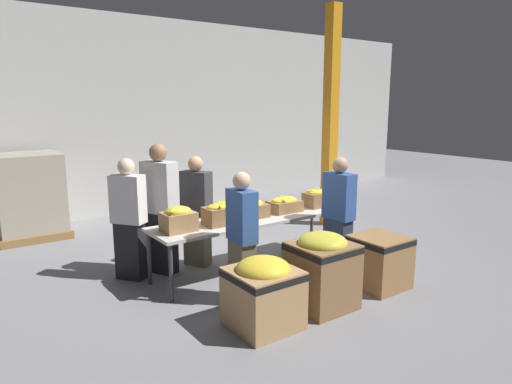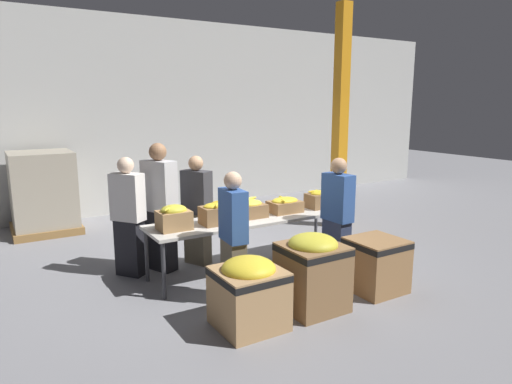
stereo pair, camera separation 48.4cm
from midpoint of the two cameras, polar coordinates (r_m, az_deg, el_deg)
name	(u,v)px [view 1 (the left image)]	position (r m, az deg, el deg)	size (l,w,h in m)	color
ground_plane	(253,269)	(6.46, -2.56, -9.62)	(30.00, 30.00, 0.00)	gray
wall_back	(135,117)	(9.87, -16.32, 9.03)	(16.00, 0.08, 4.00)	#B7B7B2
sorting_table	(253,221)	(6.25, -2.61, -3.65)	(2.88, 0.76, 0.74)	beige
banana_box_0	(178,219)	(5.67, -12.10, -3.30)	(0.39, 0.32, 0.31)	#A37A4C
banana_box_1	(220,214)	(5.88, -6.88, -2.73)	(0.40, 0.30, 0.30)	olive
banana_box_2	(251,208)	(6.23, -2.84, -2.09)	(0.42, 0.33, 0.26)	olive
banana_box_3	(284,204)	(6.54, 1.44, -1.54)	(0.45, 0.33, 0.23)	olive
banana_box_4	(318,198)	(6.90, 5.80, -0.73)	(0.43, 0.28, 0.27)	olive
volunteer_0	(242,238)	(5.26, -4.43, -5.80)	(0.24, 0.43, 1.53)	#6B604C
volunteer_1	(129,220)	(6.19, -17.79, -3.37)	(0.43, 0.47, 1.60)	black
volunteer_2	(160,210)	(6.29, -14.04, -2.18)	(0.41, 0.53, 1.76)	black
volunteer_3	(197,212)	(6.49, -9.55, -2.48)	(0.38, 0.47, 1.56)	#6B604C
volunteer_4	(338,216)	(6.18, 8.06, -3.02)	(0.23, 0.43, 1.59)	#2D3856
donation_bin_0	(263,291)	(4.77, -2.07, -12.27)	(0.66, 0.66, 0.75)	tan
donation_bin_1	(322,268)	(5.21, 5.58, -9.46)	(0.65, 0.65, 0.87)	olive
donation_bin_2	(379,260)	(5.90, 12.89, -8.27)	(0.62, 0.62, 0.66)	olive
support_pillar	(331,118)	(8.54, 7.69, 9.11)	(0.21, 0.21, 4.00)	orange
pallet_stack_0	(29,196)	(8.81, -27.96, -0.49)	(1.12, 1.12, 1.44)	olive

